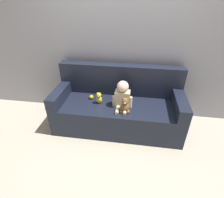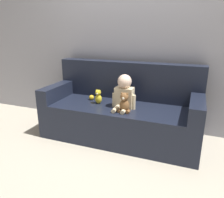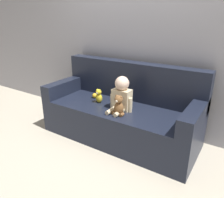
{
  "view_description": "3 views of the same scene",
  "coord_description": "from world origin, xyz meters",
  "px_view_note": "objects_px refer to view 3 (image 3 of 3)",
  "views": [
    {
      "loc": [
        0.25,
        -2.27,
        1.92
      ],
      "look_at": [
        -0.08,
        -0.08,
        0.56
      ],
      "focal_mm": 28.0,
      "sensor_mm": 36.0,
      "label": 1
    },
    {
      "loc": [
        0.85,
        -2.49,
        1.37
      ],
      "look_at": [
        -0.07,
        -0.12,
        0.56
      ],
      "focal_mm": 35.0,
      "sensor_mm": 36.0,
      "label": 2
    },
    {
      "loc": [
        1.3,
        -2.18,
        1.52
      ],
      "look_at": [
        -0.04,
        -0.12,
        0.57
      ],
      "focal_mm": 35.0,
      "sensor_mm": 36.0,
      "label": 3
    }
  ],
  "objects_px": {
    "person_baby": "(121,95)",
    "toy_ball": "(95,96)",
    "teddy_bear_brown": "(119,106)",
    "couch": "(122,113)",
    "plush_toy_side": "(99,96)"
  },
  "relations": [
    {
      "from": "couch",
      "to": "teddy_bear_brown",
      "type": "bearing_deg",
      "value": -66.47
    },
    {
      "from": "person_baby",
      "to": "teddy_bear_brown",
      "type": "height_order",
      "value": "person_baby"
    },
    {
      "from": "person_baby",
      "to": "teddy_bear_brown",
      "type": "distance_m",
      "value": 0.17
    },
    {
      "from": "couch",
      "to": "toy_ball",
      "type": "distance_m",
      "value": 0.46
    },
    {
      "from": "teddy_bear_brown",
      "to": "person_baby",
      "type": "bearing_deg",
      "value": 109.75
    },
    {
      "from": "plush_toy_side",
      "to": "couch",
      "type": "bearing_deg",
      "value": 21.78
    },
    {
      "from": "person_baby",
      "to": "plush_toy_side",
      "type": "height_order",
      "value": "person_baby"
    },
    {
      "from": "person_baby",
      "to": "toy_ball",
      "type": "distance_m",
      "value": 0.55
    },
    {
      "from": "teddy_bear_brown",
      "to": "plush_toy_side",
      "type": "distance_m",
      "value": 0.45
    },
    {
      "from": "couch",
      "to": "toy_ball",
      "type": "bearing_deg",
      "value": -179.11
    },
    {
      "from": "couch",
      "to": "person_baby",
      "type": "bearing_deg",
      "value": -62.99
    },
    {
      "from": "couch",
      "to": "person_baby",
      "type": "height_order",
      "value": "couch"
    },
    {
      "from": "teddy_bear_brown",
      "to": "plush_toy_side",
      "type": "bearing_deg",
      "value": 156.37
    },
    {
      "from": "teddy_bear_brown",
      "to": "plush_toy_side",
      "type": "xyz_separation_m",
      "value": [
        -0.41,
        0.18,
        -0.02
      ]
    },
    {
      "from": "couch",
      "to": "plush_toy_side",
      "type": "height_order",
      "value": "couch"
    }
  ]
}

